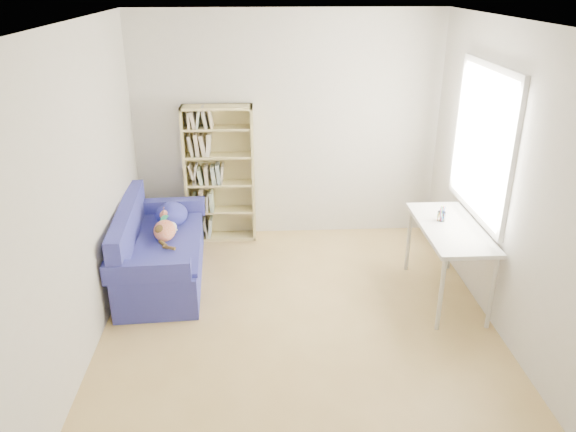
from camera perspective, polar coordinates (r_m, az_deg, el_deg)
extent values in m
plane|color=tan|center=(5.20, 1.12, -10.78)|extent=(4.00, 4.00, 0.00)
cube|color=silver|center=(6.51, -0.08, 8.95)|extent=(3.50, 0.04, 2.60)
cube|color=silver|center=(2.83, 4.32, -11.68)|extent=(3.50, 0.04, 2.60)
cube|color=silver|center=(4.80, -20.09, 2.18)|extent=(0.04, 4.00, 2.60)
cube|color=silver|center=(5.04, 21.54, 2.93)|extent=(0.04, 4.00, 2.60)
cube|color=white|center=(4.32, 1.40, 19.12)|extent=(3.50, 4.00, 0.04)
cube|color=white|center=(5.50, 19.37, 7.09)|extent=(0.01, 1.20, 1.30)
cube|color=navy|center=(5.93, -12.61, -4.50)|extent=(0.86, 1.67, 0.41)
cube|color=navy|center=(5.82, -15.99, -1.00)|extent=(0.24, 1.64, 0.40)
cube|color=navy|center=(6.47, -11.87, 0.89)|extent=(0.78, 0.19, 0.18)
cube|color=navy|center=(5.15, -14.12, -5.45)|extent=(0.78, 0.19, 0.18)
cube|color=navy|center=(5.83, -12.60, -2.56)|extent=(0.84, 1.54, 0.05)
ellipsoid|color=navy|center=(6.17, -11.74, 0.16)|extent=(0.34, 0.38, 0.26)
ellipsoid|color=#BA3615|center=(5.82, -12.42, -1.45)|extent=(0.28, 0.43, 0.16)
ellipsoid|color=silver|center=(5.92, -11.70, -1.14)|extent=(0.15, 0.19, 0.10)
ellipsoid|color=#35250E|center=(5.77, -12.81, -1.30)|extent=(0.16, 0.22, 0.08)
sphere|color=#BA3615|center=(6.06, -11.88, 0.03)|extent=(0.14, 0.14, 0.14)
cone|color=#BA3615|center=(6.07, -12.07, 0.73)|extent=(0.06, 0.07, 0.07)
cone|color=#BA3615|center=(6.01, -12.16, 0.49)|extent=(0.06, 0.07, 0.07)
cylinder|color=#22AB74|center=(6.01, -12.01, -0.41)|extent=(0.12, 0.05, 0.11)
cylinder|color=#35250E|center=(5.63, -12.93, -2.74)|extent=(0.11, 0.16, 0.06)
cube|color=tan|center=(6.56, -10.30, 4.09)|extent=(0.03, 0.25, 1.59)
cube|color=tan|center=(6.50, -3.57, 4.27)|extent=(0.03, 0.25, 1.59)
cube|color=tan|center=(6.31, -7.30, 10.90)|extent=(0.80, 0.25, 0.03)
cube|color=tan|center=(6.81, -6.63, -2.03)|extent=(0.80, 0.25, 0.03)
cube|color=tan|center=(6.63, -6.89, 4.51)|extent=(0.80, 0.02, 1.59)
cube|color=white|center=(5.47, 16.23, -1.22)|extent=(0.55, 1.21, 0.04)
cylinder|color=silver|center=(6.17, 16.25, -2.19)|extent=(0.04, 0.04, 0.71)
cylinder|color=silver|center=(5.26, 20.02, -7.38)|extent=(0.04, 0.04, 0.71)
cylinder|color=silver|center=(6.04, 12.17, -2.33)|extent=(0.04, 0.04, 0.71)
cylinder|color=silver|center=(5.10, 15.27, -7.71)|extent=(0.04, 0.04, 0.71)
cylinder|color=white|center=(5.55, 15.31, -0.02)|extent=(0.08, 0.08, 0.09)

